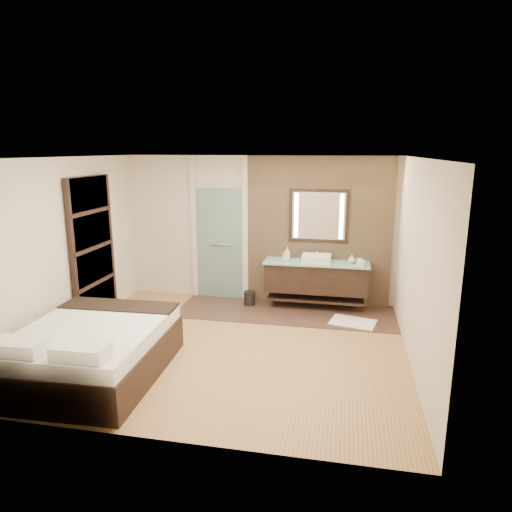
% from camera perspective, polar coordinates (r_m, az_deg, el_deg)
% --- Properties ---
extents(floor, '(5.00, 5.00, 0.00)m').
position_cam_1_polar(floor, '(6.78, -3.27, -11.27)').
color(floor, olive).
rests_on(floor, ground).
extents(tile_strip, '(3.80, 1.30, 0.01)m').
position_cam_1_polar(tile_strip, '(8.13, 3.69, -6.97)').
color(tile_strip, '#36241D').
rests_on(tile_strip, floor).
extents(stone_wall, '(2.60, 0.08, 2.70)m').
position_cam_1_polar(stone_wall, '(8.32, 7.80, 3.00)').
color(stone_wall, '#9F7D5B').
rests_on(stone_wall, floor).
extents(vanity, '(1.85, 0.55, 0.88)m').
position_cam_1_polar(vanity, '(8.21, 7.51, -2.65)').
color(vanity, black).
rests_on(vanity, stone_wall).
extents(mirror_unit, '(1.06, 0.04, 0.96)m').
position_cam_1_polar(mirror_unit, '(8.22, 7.85, 4.99)').
color(mirror_unit, black).
rests_on(mirror_unit, stone_wall).
extents(frosted_door, '(1.10, 0.12, 2.70)m').
position_cam_1_polar(frosted_door, '(8.66, -4.56, 2.09)').
color(frosted_door, '#A5D1C7').
rests_on(frosted_door, floor).
extents(shoji_partition, '(0.06, 1.20, 2.40)m').
position_cam_1_polar(shoji_partition, '(7.85, -19.67, 0.69)').
color(shoji_partition, black).
rests_on(shoji_partition, floor).
extents(bed, '(1.74, 2.15, 0.81)m').
position_cam_1_polar(bed, '(6.22, -19.81, -11.06)').
color(bed, black).
rests_on(bed, floor).
extents(bath_mat, '(0.82, 0.65, 0.02)m').
position_cam_1_polar(bath_mat, '(7.79, 12.02, -8.09)').
color(bath_mat, white).
rests_on(bath_mat, floor).
extents(waste_bin, '(0.25, 0.25, 0.26)m').
position_cam_1_polar(waste_bin, '(8.43, -0.81, -5.30)').
color(waste_bin, black).
rests_on(waste_bin, floor).
extents(tissue_box, '(0.15, 0.15, 0.10)m').
position_cam_1_polar(tissue_box, '(7.96, 13.00, -0.89)').
color(tissue_box, silver).
rests_on(tissue_box, vanity).
extents(soap_bottle_a, '(0.12, 0.12, 0.25)m').
position_cam_1_polar(soap_bottle_a, '(8.11, 3.95, 0.23)').
color(soap_bottle_a, silver).
rests_on(soap_bottle_a, vanity).
extents(soap_bottle_b, '(0.10, 0.10, 0.19)m').
position_cam_1_polar(soap_bottle_b, '(8.19, 3.75, 0.15)').
color(soap_bottle_b, '#B2B2B2').
rests_on(soap_bottle_b, vanity).
extents(soap_bottle_c, '(0.14, 0.14, 0.16)m').
position_cam_1_polar(soap_bottle_c, '(8.09, 11.90, -0.39)').
color(soap_bottle_c, '#A4CEC5').
rests_on(soap_bottle_c, vanity).
extents(cup, '(0.12, 0.12, 0.09)m').
position_cam_1_polar(cup, '(8.14, 12.84, -0.60)').
color(cup, silver).
rests_on(cup, vanity).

